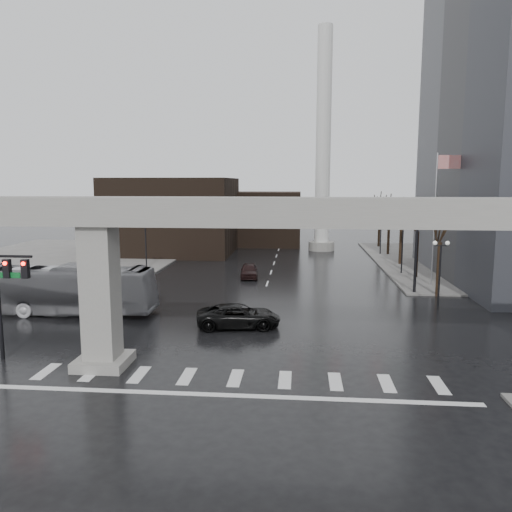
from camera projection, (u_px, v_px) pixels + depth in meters
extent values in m
plane|color=black|center=(238.00, 370.00, 25.17)|extent=(160.00, 160.00, 0.00)
cube|color=slate|center=(497.00, 263.00, 58.34)|extent=(28.00, 36.00, 0.15)
cube|color=slate|center=(69.00, 257.00, 62.93)|extent=(28.00, 36.00, 0.15)
cube|color=gray|center=(237.00, 212.00, 24.01)|extent=(48.00, 2.20, 1.40)
cube|color=gray|center=(101.00, 297.00, 25.26)|extent=(1.60, 1.60, 7.30)
cube|color=gray|center=(104.00, 361.00, 25.76)|extent=(2.60, 2.60, 0.50)
cube|color=black|center=(174.00, 216.00, 67.07)|extent=(16.00, 14.00, 10.00)
cube|color=black|center=(267.00, 218.00, 76.01)|extent=(10.00, 10.00, 8.00)
cylinder|color=silver|center=(323.00, 141.00, 67.79)|extent=(2.00, 2.00, 30.00)
cylinder|color=gray|center=(321.00, 246.00, 69.89)|extent=(3.60, 3.60, 1.20)
cylinder|color=black|center=(416.00, 247.00, 41.99)|extent=(0.24, 0.24, 8.00)
cylinder|color=black|center=(345.00, 209.00, 42.05)|extent=(12.00, 0.18, 0.18)
cube|color=black|center=(381.00, 217.00, 41.88)|extent=(0.35, 0.30, 1.00)
cube|color=black|center=(339.00, 217.00, 42.19)|extent=(0.35, 0.30, 1.00)
cube|color=black|center=(298.00, 216.00, 42.50)|extent=(0.35, 0.30, 1.00)
sphere|color=#FF0C05|center=(382.00, 213.00, 41.66)|extent=(0.20, 0.20, 0.20)
cube|color=#0D5E25|center=(400.00, 212.00, 41.68)|extent=(1.80, 0.05, 0.35)
cube|color=#0D5E25|center=(321.00, 211.00, 42.26)|extent=(1.80, 0.05, 0.35)
cylinder|color=black|center=(14.00, 256.00, 25.89)|extent=(2.00, 0.14, 0.14)
cube|color=black|center=(7.00, 269.00, 26.02)|extent=(0.35, 0.30, 1.00)
cube|color=black|center=(25.00, 269.00, 25.93)|extent=(0.35, 0.30, 1.00)
cube|color=#0D5E25|center=(6.00, 275.00, 26.08)|extent=(1.60, 0.05, 0.30)
cylinder|color=silver|center=(434.00, 221.00, 44.66)|extent=(0.12, 0.12, 12.00)
cube|color=red|center=(449.00, 162.00, 43.81)|extent=(2.00, 0.03, 1.20)
cylinder|color=black|center=(439.00, 277.00, 37.43)|extent=(0.14, 0.14, 4.80)
cube|color=black|center=(441.00, 246.00, 37.09)|extent=(0.90, 0.06, 0.06)
sphere|color=silver|center=(435.00, 243.00, 37.10)|extent=(0.32, 0.32, 0.32)
sphere|color=silver|center=(447.00, 243.00, 37.02)|extent=(0.32, 0.32, 0.32)
cylinder|color=black|center=(402.00, 251.00, 51.22)|extent=(0.14, 0.14, 4.80)
cube|color=black|center=(403.00, 229.00, 50.88)|extent=(0.90, 0.06, 0.06)
sphere|color=silver|center=(399.00, 227.00, 50.89)|extent=(0.32, 0.32, 0.32)
sphere|color=silver|center=(408.00, 227.00, 50.81)|extent=(0.32, 0.32, 0.32)
cylinder|color=black|center=(381.00, 237.00, 65.02)|extent=(0.14, 0.14, 4.80)
cube|color=black|center=(381.00, 219.00, 64.68)|extent=(0.90, 0.06, 0.06)
sphere|color=silver|center=(378.00, 217.00, 64.69)|extent=(0.32, 0.32, 0.32)
sphere|color=silver|center=(385.00, 217.00, 64.61)|extent=(0.32, 0.32, 0.32)
cylinder|color=black|center=(92.00, 271.00, 39.81)|extent=(0.14, 0.14, 4.80)
cube|color=black|center=(91.00, 242.00, 39.47)|extent=(0.90, 0.06, 0.06)
sphere|color=silver|center=(85.00, 239.00, 39.48)|extent=(0.32, 0.32, 0.32)
sphere|color=silver|center=(96.00, 239.00, 39.40)|extent=(0.32, 0.32, 0.32)
cylinder|color=black|center=(146.00, 248.00, 53.61)|extent=(0.14, 0.14, 4.80)
cube|color=black|center=(145.00, 227.00, 53.26)|extent=(0.90, 0.06, 0.06)
sphere|color=silver|center=(141.00, 225.00, 53.27)|extent=(0.32, 0.32, 0.32)
sphere|color=silver|center=(149.00, 225.00, 53.20)|extent=(0.32, 0.32, 0.32)
cylinder|color=black|center=(178.00, 235.00, 67.40)|extent=(0.14, 0.14, 4.80)
cube|color=black|center=(177.00, 218.00, 67.06)|extent=(0.90, 0.06, 0.06)
sphere|color=silver|center=(174.00, 216.00, 67.07)|extent=(0.32, 0.32, 0.32)
sphere|color=silver|center=(181.00, 216.00, 66.99)|extent=(0.32, 0.32, 0.32)
cylinder|color=black|center=(439.00, 269.00, 41.30)|extent=(0.34, 0.34, 4.55)
cylinder|color=black|center=(441.00, 224.00, 40.76)|extent=(0.12, 1.52, 2.98)
cylinder|color=black|center=(446.00, 227.00, 40.99)|extent=(0.83, 1.14, 2.51)
cylinder|color=black|center=(417.00, 255.00, 49.18)|extent=(0.34, 0.34, 4.66)
cylinder|color=black|center=(418.00, 216.00, 48.62)|extent=(0.12, 1.55, 3.05)
cylinder|color=black|center=(423.00, 219.00, 48.86)|extent=(0.85, 1.16, 2.57)
cylinder|color=black|center=(401.00, 245.00, 57.05)|extent=(0.34, 0.34, 4.76)
cylinder|color=black|center=(402.00, 210.00, 56.48)|extent=(0.12, 1.59, 3.11)
cylinder|color=black|center=(406.00, 212.00, 56.72)|extent=(0.86, 1.18, 2.62)
cylinder|color=black|center=(389.00, 237.00, 64.93)|extent=(0.34, 0.34, 4.87)
cylinder|color=black|center=(390.00, 206.00, 64.34)|extent=(0.12, 1.62, 3.18)
cylinder|color=black|center=(393.00, 208.00, 64.58)|extent=(0.88, 1.20, 2.68)
cylinder|color=black|center=(379.00, 230.00, 72.80)|extent=(0.34, 0.34, 4.97)
cylinder|color=black|center=(380.00, 202.00, 72.21)|extent=(0.12, 1.65, 3.25)
cylinder|color=black|center=(383.00, 204.00, 72.45)|extent=(0.89, 1.23, 2.74)
imported|color=black|center=(239.00, 316.00, 32.58)|extent=(5.76, 3.25, 1.52)
imported|color=#949498|center=(66.00, 290.00, 35.79)|extent=(12.89, 3.30, 3.57)
imported|color=black|center=(249.00, 271.00, 49.68)|extent=(2.05, 4.31, 1.42)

